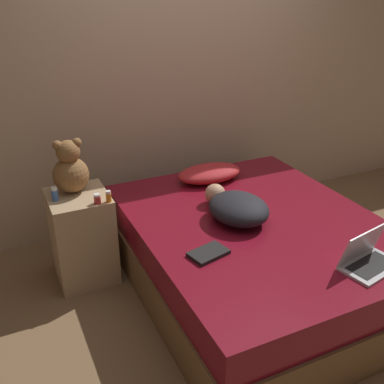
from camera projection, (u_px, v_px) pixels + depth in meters
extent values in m
plane|color=brown|center=(253.00, 284.00, 3.29)|extent=(12.00, 12.00, 0.00)
cube|color=tan|center=(180.00, 74.00, 3.79)|extent=(8.00, 0.06, 2.60)
cube|color=brown|center=(254.00, 267.00, 3.23)|extent=(1.62, 2.02, 0.31)
cube|color=maroon|center=(257.00, 235.00, 3.11)|extent=(1.59, 1.98, 0.23)
cube|color=tan|center=(82.00, 236.00, 3.26)|extent=(0.41, 0.45, 0.67)
ellipsoid|color=red|center=(210.00, 173.00, 3.64)|extent=(0.54, 0.32, 0.12)
ellipsoid|color=black|center=(239.00, 208.00, 3.02)|extent=(0.42, 0.49, 0.18)
sphere|color=tan|center=(215.00, 194.00, 3.26)|extent=(0.15, 0.15, 0.15)
cylinder|color=tan|center=(257.00, 209.00, 3.15)|extent=(0.08, 0.21, 0.06)
cube|color=silver|center=(371.00, 266.00, 2.56)|extent=(0.39, 0.28, 0.02)
cube|color=black|center=(371.00, 265.00, 2.55)|extent=(0.32, 0.20, 0.00)
cube|color=silver|center=(362.00, 244.00, 2.56)|extent=(0.36, 0.13, 0.20)
cube|color=black|center=(362.00, 244.00, 2.56)|extent=(0.32, 0.11, 0.18)
sphere|color=brown|center=(71.00, 175.00, 3.12)|extent=(0.25, 0.25, 0.25)
sphere|color=brown|center=(68.00, 152.00, 3.05)|extent=(0.16, 0.16, 0.16)
sphere|color=brown|center=(57.00, 145.00, 3.00)|extent=(0.07, 0.07, 0.07)
sphere|color=brown|center=(77.00, 143.00, 3.05)|extent=(0.07, 0.07, 0.07)
cylinder|color=#3866B2|center=(55.00, 195.00, 3.03)|extent=(0.04, 0.04, 0.08)
cylinder|color=white|center=(54.00, 189.00, 3.01)|extent=(0.04, 0.04, 0.02)
cylinder|color=#B72D2D|center=(97.00, 200.00, 2.99)|extent=(0.05, 0.05, 0.05)
cylinder|color=white|center=(97.00, 195.00, 2.98)|extent=(0.04, 0.04, 0.01)
cylinder|color=orange|center=(109.00, 198.00, 3.01)|extent=(0.04, 0.04, 0.06)
cylinder|color=white|center=(108.00, 192.00, 2.99)|extent=(0.03, 0.03, 0.02)
cube|color=black|center=(208.00, 253.00, 2.67)|extent=(0.26, 0.20, 0.02)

